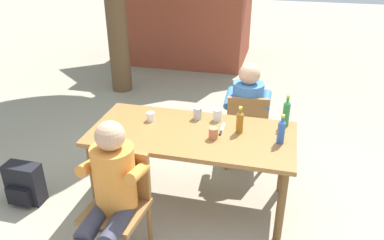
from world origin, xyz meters
The scene contains 15 objects.
ground_plane centered at (0.00, 0.00, 0.00)m, with size 24.00×24.00×0.00m, color gray.
dining_table centered at (0.00, 0.00, 0.66)m, with size 1.83×0.86×0.75m.
chair_near_left centered at (-0.40, -0.73, 0.49)m, with size 0.48×0.48×0.87m.
chair_far_right centered at (0.42, 0.73, 0.49)m, with size 0.49×0.49×0.87m.
person_in_white_shirt centered at (-0.41, -0.84, 0.66)m, with size 0.47×0.61×1.18m.
person_in_plaid_shirt centered at (0.41, 0.84, 0.66)m, with size 0.47×0.61×1.18m.
bottle_amber centered at (0.41, 0.10, 0.86)m, with size 0.06×0.06×0.25m.
bottle_blue centered at (0.77, -0.01, 0.87)m, with size 0.06×0.06×0.26m.
bottle_green centered at (0.80, 0.32, 0.89)m, with size 0.06×0.06×0.31m.
cup_terracotta centered at (0.21, -0.07, 0.80)m, with size 0.08×0.08×0.10m, color #BC6B47.
cup_steel centered at (-0.01, 0.27, 0.81)m, with size 0.08×0.08×0.11m, color #B2B7BC.
cup_glass centered at (0.18, 0.28, 0.81)m, with size 0.08×0.08×0.11m, color silver.
cup_white centered at (-0.43, 0.13, 0.79)m, with size 0.08×0.08×0.08m, color white.
table_knife centered at (0.25, 0.10, 0.76)m, with size 0.02×0.24×0.01m.
backpack_by_near_side centered at (-1.55, -0.41, 0.20)m, with size 0.34×0.23×0.41m.
Camera 1 is at (0.71, -2.88, 2.37)m, focal length 35.40 mm.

